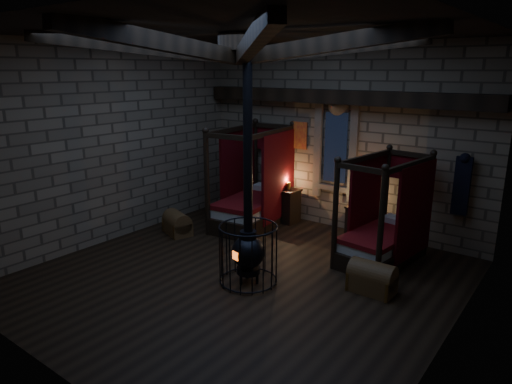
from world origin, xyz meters
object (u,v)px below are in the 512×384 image
Objects in this scene: trunk_right at (372,278)px; stove at (248,249)px; bed_left at (254,201)px; trunk_left at (177,224)px; bed_right at (384,236)px.

trunk_right is 2.15m from stove.
bed_left reaches higher than trunk_left.
trunk_left is 0.21× the size of stove.
stove is (-1.88, -0.97, 0.39)m from trunk_right.
bed_left is at bearing 157.01° from trunk_right.
trunk_left is (-0.98, -1.60, -0.34)m from bed_left.
bed_right is 0.51× the size of stove.
trunk_left is 4.68m from trunk_right.
trunk_left is at bearing -128.05° from bed_left.
trunk_right is (4.68, 0.01, 0.01)m from trunk_left.
bed_left is 1.13× the size of bed_right.
trunk_left is at bearing -154.83° from bed_right.
bed_left reaches higher than trunk_right.
bed_left is at bearing -176.23° from bed_right.
bed_right is 2.75× the size of trunk_right.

